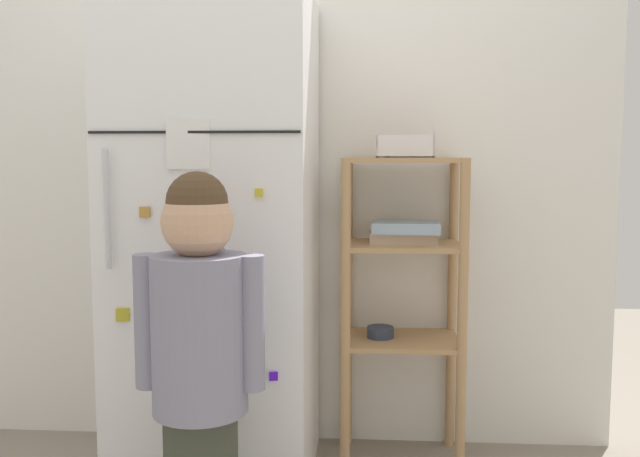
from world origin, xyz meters
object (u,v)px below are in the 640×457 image
(refrigerator, at_px, (219,239))
(pantry_shelf_unit, at_px, (402,270))
(child_standing, at_px, (200,333))
(fruit_bin, at_px, (405,148))

(refrigerator, bearing_deg, pantry_shelf_unit, 14.24)
(child_standing, distance_m, pantry_shelf_unit, 0.94)
(refrigerator, distance_m, child_standing, 0.60)
(refrigerator, xyz_separation_m, pantry_shelf_unit, (0.66, 0.17, -0.13))
(fruit_bin, bearing_deg, child_standing, -128.72)
(refrigerator, bearing_deg, fruit_bin, 14.76)
(pantry_shelf_unit, bearing_deg, refrigerator, -165.76)
(child_standing, height_order, pantry_shelf_unit, pantry_shelf_unit)
(pantry_shelf_unit, xyz_separation_m, fruit_bin, (0.01, 0.01, 0.45))
(pantry_shelf_unit, relative_size, fruit_bin, 5.58)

